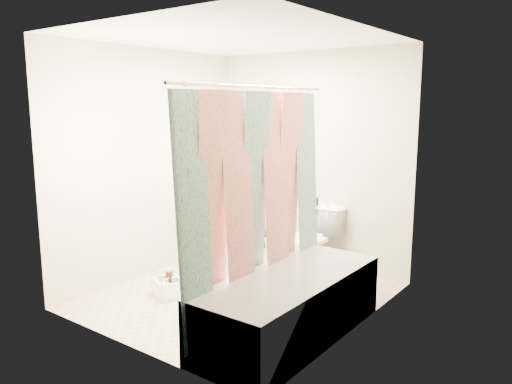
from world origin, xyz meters
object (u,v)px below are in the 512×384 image
Objects in this scene: toilet at (312,242)px; cleaning_caddy at (168,289)px; plumber at (248,204)px; bathtub at (290,304)px.

toilet is 1.59m from cleaning_caddy.
toilet is 0.79m from plumber.
toilet is at bearing 114.03° from bathtub.
bathtub is 2.37× the size of toilet.
bathtub is 1.49m from toilet.
plumber is at bearing 103.11° from cleaning_caddy.
toilet reaches higher than cleaning_caddy.
toilet is at bearing 84.16° from cleaning_caddy.
toilet is (-0.61, 1.36, 0.10)m from bathtub.
bathtub is 1.64m from plumber.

